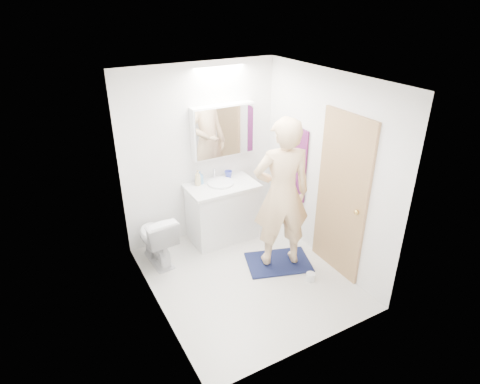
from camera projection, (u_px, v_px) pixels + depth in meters
floor at (246, 277)px, 4.98m from camera, size 2.50×2.50×0.00m
ceiling at (248, 79)px, 3.91m from camera, size 2.50×2.50×0.00m
wall_back at (201, 154)px, 5.42m from camera, size 2.50×0.00×2.50m
wall_front at (319, 246)px, 3.46m from camera, size 2.50×0.00×2.50m
wall_left at (150, 213)px, 3.96m from camera, size 0.00×2.50×2.50m
wall_right at (325, 170)px, 4.92m from camera, size 0.00×2.50×2.50m
vanity_cabinet at (222, 213)px, 5.63m from camera, size 0.90×0.55×0.78m
countertop at (222, 186)px, 5.45m from camera, size 0.95×0.58×0.04m
sink_basin at (221, 183)px, 5.45m from camera, size 0.36×0.36×0.03m
faucet at (214, 174)px, 5.57m from camera, size 0.02×0.02×0.16m
medicine_cabinet at (223, 131)px, 5.36m from camera, size 0.88×0.14×0.70m
mirror_panel at (225, 132)px, 5.30m from camera, size 0.84×0.01×0.66m
toilet at (156, 238)px, 5.12m from camera, size 0.43×0.71×0.70m
bath_rug at (278, 262)px, 5.22m from camera, size 0.93×0.77×0.02m
person at (282, 194)px, 4.78m from camera, size 0.80×0.65×1.90m
door at (341, 197)px, 4.73m from camera, size 0.04×0.80×2.00m
door_knob at (357, 212)px, 4.50m from camera, size 0.06×0.06×0.06m
towel at (296, 163)px, 5.38m from camera, size 0.02×0.42×1.00m
towel_hook at (298, 126)px, 5.15m from camera, size 0.07×0.02×0.02m
soap_bottle_a at (198, 178)px, 5.38m from camera, size 0.11×0.11×0.22m
soap_bottle_b at (200, 177)px, 5.44m from camera, size 0.10×0.10×0.18m
toothbrush_cup at (228, 174)px, 5.62m from camera, size 0.13×0.13×0.10m
toilet_paper_roll at (311, 277)px, 4.90m from camera, size 0.11×0.11×0.10m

